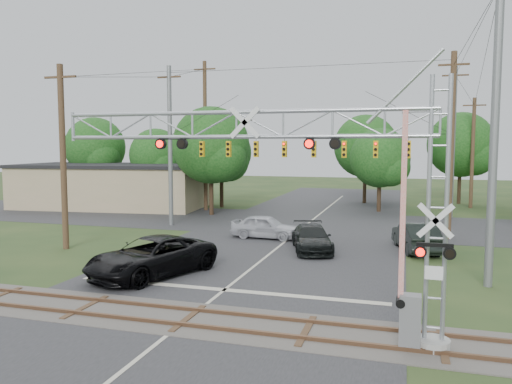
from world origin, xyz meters
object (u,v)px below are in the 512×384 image
(streetlight, at_px, (428,159))
(pickup_black, at_px, (152,257))
(crossing_gantry, at_px, (309,179))
(car_dark, at_px, (312,238))
(commercial_building, at_px, (113,185))
(sedan_silver, at_px, (265,227))
(traffic_signal_span, at_px, (312,147))

(streetlight, bearing_deg, pickup_black, -121.50)
(crossing_gantry, height_order, car_dark, crossing_gantry)
(commercial_building, bearing_deg, crossing_gantry, -54.52)
(pickup_black, height_order, sedan_silver, pickup_black)
(traffic_signal_span, xyz_separation_m, streetlight, (7.66, 7.01, -0.93))
(traffic_signal_span, xyz_separation_m, sedan_silver, (-2.35, -3.03, -4.98))
(traffic_signal_span, bearing_deg, crossing_gantry, -79.90)
(car_dark, bearing_deg, sedan_silver, 123.48)
(crossing_gantry, bearing_deg, traffic_signal_span, 100.10)
(pickup_black, bearing_deg, commercial_building, 146.76)
(crossing_gantry, bearing_deg, pickup_black, 147.57)
(car_dark, height_order, commercial_building, commercial_building)
(car_dark, bearing_deg, streetlight, 46.63)
(commercial_building, height_order, streetlight, streetlight)
(crossing_gantry, distance_m, car_dark, 13.26)
(sedan_silver, relative_size, commercial_building, 0.24)
(pickup_black, bearing_deg, streetlight, 79.25)
(sedan_silver, bearing_deg, commercial_building, 60.90)
(crossing_gantry, bearing_deg, car_dark, 99.78)
(traffic_signal_span, height_order, commercial_building, traffic_signal_span)
(traffic_signal_span, height_order, car_dark, traffic_signal_span)
(pickup_black, height_order, commercial_building, commercial_building)
(crossing_gantry, height_order, sedan_silver, crossing_gantry)
(pickup_black, distance_m, car_dark, 9.40)
(sedan_silver, bearing_deg, pickup_black, 169.90)
(commercial_building, bearing_deg, car_dark, -39.75)
(streetlight, bearing_deg, crossing_gantry, -99.81)
(crossing_gantry, distance_m, pickup_black, 10.32)
(pickup_black, height_order, car_dark, pickup_black)
(crossing_gantry, relative_size, streetlight, 1.44)
(crossing_gantry, relative_size, commercial_building, 0.67)
(sedan_silver, bearing_deg, crossing_gantry, -156.66)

